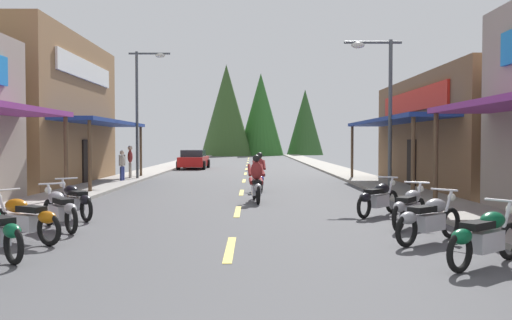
% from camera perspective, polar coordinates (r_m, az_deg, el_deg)
% --- Properties ---
extents(ground, '(10.25, 92.73, 0.10)m').
position_cam_1_polar(ground, '(33.90, -1.12, -1.52)').
color(ground, '#4C4C4F').
extents(sidewalk_left, '(2.23, 92.73, 0.12)m').
position_cam_1_polar(sidewalk_left, '(34.53, -11.54, -1.32)').
color(sidewalk_left, '#9E9991').
rests_on(sidewalk_left, ground).
extents(sidewalk_right, '(2.23, 92.73, 0.12)m').
position_cam_1_polar(sidewalk_right, '(34.38, 9.33, -1.32)').
color(sidewalk_right, gray).
rests_on(sidewalk_right, ground).
extents(centerline_dashes, '(0.16, 67.32, 0.01)m').
position_cam_1_polar(centerline_dashes, '(36.57, -1.07, -1.18)').
color(centerline_dashes, '#E0C64C').
rests_on(centerline_dashes, ground).
extents(storefront_right_far, '(9.17, 12.44, 4.80)m').
position_cam_1_polar(storefront_right_far, '(25.41, 24.23, 2.70)').
color(storefront_right_far, brown).
rests_on(storefront_right_far, ground).
extents(streetlamp_left, '(2.13, 0.30, 6.64)m').
position_cam_1_polar(streetlamp_left, '(28.36, -11.95, 6.52)').
color(streetlamp_left, '#474C51').
rests_on(streetlamp_left, ground).
extents(streetlamp_right, '(2.13, 0.30, 5.76)m').
position_cam_1_polar(streetlamp_right, '(20.44, 13.18, 6.94)').
color(streetlamp_right, '#474C51').
rests_on(streetlamp_right, ground).
extents(motorcycle_parked_right_1, '(1.76, 1.38, 1.04)m').
position_cam_1_polar(motorcycle_parked_right_1, '(9.36, 23.17, -7.44)').
color(motorcycle_parked_right_1, black).
rests_on(motorcycle_parked_right_1, ground).
extents(motorcycle_parked_right_2, '(1.74, 1.40, 1.04)m').
position_cam_1_polar(motorcycle_parked_right_2, '(11.13, 17.91, -5.90)').
color(motorcycle_parked_right_2, black).
rests_on(motorcycle_parked_right_2, ground).
extents(motorcycle_parked_right_3, '(1.31, 1.81, 1.04)m').
position_cam_1_polar(motorcycle_parked_right_3, '(12.93, 16.00, -4.80)').
color(motorcycle_parked_right_3, black).
rests_on(motorcycle_parked_right_3, ground).
extents(motorcycle_parked_right_4, '(1.52, 1.65, 1.04)m').
position_cam_1_polar(motorcycle_parked_right_4, '(14.78, 12.86, -3.94)').
color(motorcycle_parked_right_4, black).
rests_on(motorcycle_parked_right_4, ground).
extents(motorcycle_parked_left_2, '(1.90, 1.16, 1.04)m').
position_cam_1_polar(motorcycle_parked_left_2, '(11.55, -23.44, -5.68)').
color(motorcycle_parked_left_2, black).
rests_on(motorcycle_parked_left_2, ground).
extents(motorcycle_parked_left_3, '(1.40, 1.74, 1.04)m').
position_cam_1_polar(motorcycle_parked_left_3, '(12.87, -20.15, -4.87)').
color(motorcycle_parked_left_3, black).
rests_on(motorcycle_parked_left_3, ground).
extents(motorcycle_parked_left_4, '(1.47, 1.69, 1.04)m').
position_cam_1_polar(motorcycle_parked_left_4, '(14.63, -18.74, -4.06)').
color(motorcycle_parked_left_4, black).
rests_on(motorcycle_parked_left_4, ground).
extents(rider_cruising_lead, '(0.61, 2.14, 1.57)m').
position_cam_1_polar(rider_cruising_lead, '(17.67, 0.02, -2.40)').
color(rider_cruising_lead, black).
rests_on(rider_cruising_lead, ground).
extents(rider_cruising_trailing, '(0.60, 2.14, 1.57)m').
position_cam_1_polar(rider_cruising_trailing, '(21.70, 0.37, -1.60)').
color(rider_cruising_trailing, black).
rests_on(rider_cruising_trailing, ground).
extents(pedestrian_by_shop, '(0.31, 0.57, 1.80)m').
position_cam_1_polar(pedestrian_by_shop, '(28.76, -13.25, 0.01)').
color(pedestrian_by_shop, '#B2A599').
rests_on(pedestrian_by_shop, ground).
extents(pedestrian_waiting, '(0.34, 0.56, 1.58)m').
position_cam_1_polar(pedestrian_waiting, '(26.83, -14.06, -0.44)').
color(pedestrian_waiting, '#333F8C').
rests_on(pedestrian_waiting, ground).
extents(parked_car_curbside, '(2.16, 4.35, 1.40)m').
position_cam_1_polar(parked_car_curbside, '(40.05, -6.65, 0.05)').
color(parked_car_curbside, '#B21919').
rests_on(parked_car_curbside, ground).
extents(treeline_backdrop, '(18.42, 11.46, 13.22)m').
position_cam_1_polar(treeline_backdrop, '(79.59, -0.09, 4.76)').
color(treeline_backdrop, '#2A5023').
rests_on(treeline_backdrop, ground).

